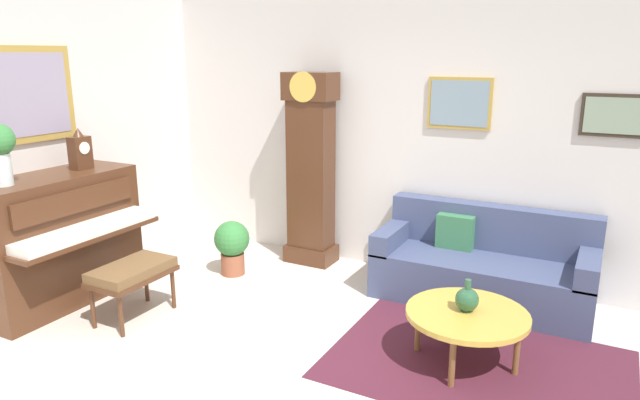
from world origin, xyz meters
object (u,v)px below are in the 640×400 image
(piano_bench, at_px, (132,273))
(grandfather_clock, at_px, (311,175))
(couch, at_px, (483,267))
(coffee_table, at_px, (467,316))
(green_jug, at_px, (467,299))
(potted_plant, at_px, (232,244))
(piano, at_px, (58,239))
(mantel_clock, at_px, (80,151))

(piano_bench, distance_m, grandfather_clock, 2.10)
(grandfather_clock, bearing_deg, couch, -3.90)
(grandfather_clock, bearing_deg, piano_bench, -109.49)
(coffee_table, distance_m, green_jug, 0.12)
(piano_bench, relative_size, couch, 0.37)
(coffee_table, distance_m, potted_plant, 2.60)
(piano, xyz_separation_m, mantel_clock, (0.00, 0.33, 0.75))
(piano_bench, relative_size, green_jug, 2.92)
(grandfather_clock, xyz_separation_m, potted_plant, (-0.53, -0.70, -0.64))
(piano, bearing_deg, green_jug, 10.68)
(piano, xyz_separation_m, coffee_table, (3.52, 0.64, -0.22))
(piano, height_order, mantel_clock, mantel_clock)
(grandfather_clock, bearing_deg, potted_plant, -127.03)
(piano_bench, distance_m, coffee_table, 2.74)
(piano, height_order, green_jug, piano)
(green_jug, height_order, potted_plant, green_jug)
(piano_bench, height_order, grandfather_clock, grandfather_clock)
(grandfather_clock, height_order, green_jug, grandfather_clock)
(grandfather_clock, distance_m, coffee_table, 2.46)
(grandfather_clock, relative_size, mantel_clock, 5.34)
(mantel_clock, height_order, potted_plant, mantel_clock)
(couch, height_order, green_jug, couch)
(piano, bearing_deg, couch, 28.37)
(coffee_table, bearing_deg, piano_bench, -167.41)
(piano, relative_size, coffee_table, 1.64)
(couch, relative_size, potted_plant, 3.39)
(piano, relative_size, piano_bench, 2.06)
(couch, distance_m, potted_plant, 2.46)
(grandfather_clock, distance_m, green_jug, 2.42)
(mantel_clock, bearing_deg, potted_plant, 42.94)
(green_jug, bearing_deg, piano, -169.32)
(grandfather_clock, height_order, coffee_table, grandfather_clock)
(potted_plant, bearing_deg, piano, -128.26)
(mantel_clock, distance_m, green_jug, 3.62)
(piano, distance_m, coffee_table, 3.58)
(couch, bearing_deg, coffee_table, -83.31)
(piano_bench, bearing_deg, green_jug, 13.01)
(piano_bench, bearing_deg, coffee_table, 12.59)
(piano, height_order, coffee_table, piano)
(piano, bearing_deg, piano_bench, 3.07)
(potted_plant, bearing_deg, couch, 13.56)
(piano, xyz_separation_m, piano_bench, (0.84, 0.04, -0.19))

